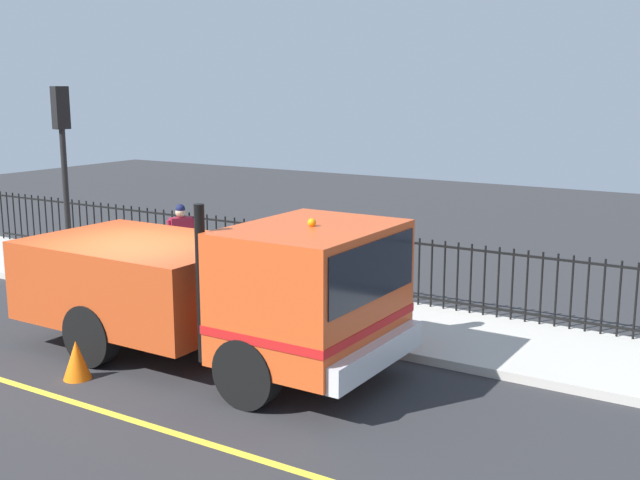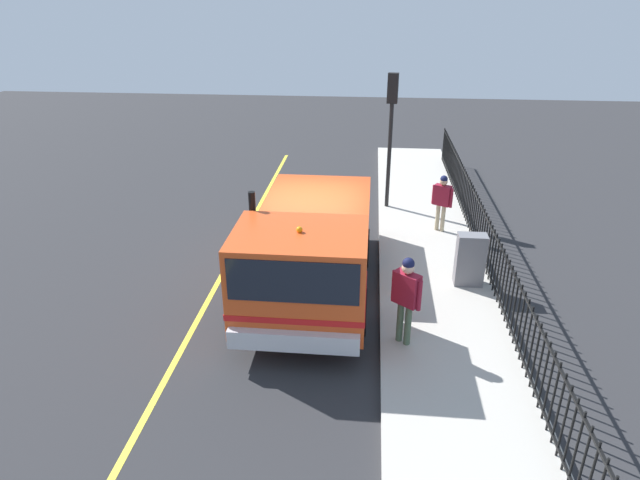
{
  "view_description": "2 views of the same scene",
  "coord_description": "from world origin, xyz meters",
  "px_view_note": "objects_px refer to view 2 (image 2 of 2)",
  "views": [
    {
      "loc": [
        -8.61,
        -8.92,
        4.19
      ],
      "look_at": [
        1.36,
        -2.72,
        1.84
      ],
      "focal_mm": 43.59,
      "sensor_mm": 36.0,
      "label": 1
    },
    {
      "loc": [
        1.43,
        -12.32,
        6.31
      ],
      "look_at": [
        0.54,
        -2.77,
        1.91
      ],
      "focal_mm": 30.66,
      "sensor_mm": 36.0,
      "label": 2
    }
  ],
  "objects_px": {
    "traffic_light_near": "(391,114)",
    "traffic_cone": "(251,255)",
    "work_truck": "(309,247)",
    "pedestrian_distant": "(442,197)",
    "worker_standing": "(406,292)",
    "utility_cabinet": "(470,260)"
  },
  "relations": [
    {
      "from": "work_truck",
      "to": "worker_standing",
      "type": "bearing_deg",
      "value": 139.93
    },
    {
      "from": "traffic_cone",
      "to": "worker_standing",
      "type": "bearing_deg",
      "value": -41.24
    },
    {
      "from": "work_truck",
      "to": "pedestrian_distant",
      "type": "xyz_separation_m",
      "value": [
        3.25,
        3.82,
        -0.14
      ]
    },
    {
      "from": "work_truck",
      "to": "utility_cabinet",
      "type": "distance_m",
      "value": 3.69
    },
    {
      "from": "work_truck",
      "to": "traffic_cone",
      "type": "height_order",
      "value": "work_truck"
    },
    {
      "from": "work_truck",
      "to": "traffic_cone",
      "type": "distance_m",
      "value": 2.42
    },
    {
      "from": "pedestrian_distant",
      "to": "traffic_light_near",
      "type": "relative_size",
      "value": 0.4
    },
    {
      "from": "worker_standing",
      "to": "work_truck",
      "type": "bearing_deg",
      "value": -1.87
    },
    {
      "from": "traffic_light_near",
      "to": "traffic_cone",
      "type": "bearing_deg",
      "value": 58.0
    },
    {
      "from": "utility_cabinet",
      "to": "worker_standing",
      "type": "bearing_deg",
      "value": -122.94
    },
    {
      "from": "worker_standing",
      "to": "traffic_light_near",
      "type": "relative_size",
      "value": 0.45
    },
    {
      "from": "pedestrian_distant",
      "to": "worker_standing",
      "type": "bearing_deg",
      "value": -73.15
    },
    {
      "from": "traffic_light_near",
      "to": "utility_cabinet",
      "type": "bearing_deg",
      "value": 117.99
    },
    {
      "from": "worker_standing",
      "to": "traffic_light_near",
      "type": "xyz_separation_m",
      "value": [
        -0.19,
        7.29,
        1.76
      ]
    },
    {
      "from": "pedestrian_distant",
      "to": "traffic_light_near",
      "type": "distance_m",
      "value": 2.96
    },
    {
      "from": "work_truck",
      "to": "utility_cabinet",
      "type": "height_order",
      "value": "work_truck"
    },
    {
      "from": "pedestrian_distant",
      "to": "traffic_cone",
      "type": "relative_size",
      "value": 2.8
    },
    {
      "from": "work_truck",
      "to": "utility_cabinet",
      "type": "xyz_separation_m",
      "value": [
        3.57,
        0.76,
        -0.51
      ]
    },
    {
      "from": "worker_standing",
      "to": "utility_cabinet",
      "type": "distance_m",
      "value": 2.96
    },
    {
      "from": "traffic_light_near",
      "to": "traffic_cone",
      "type": "height_order",
      "value": "traffic_light_near"
    },
    {
      "from": "traffic_cone",
      "to": "pedestrian_distant",
      "type": "bearing_deg",
      "value": 25.51
    },
    {
      "from": "traffic_light_near",
      "to": "utility_cabinet",
      "type": "height_order",
      "value": "traffic_light_near"
    }
  ]
}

